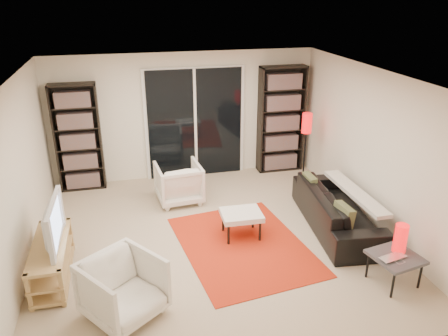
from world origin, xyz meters
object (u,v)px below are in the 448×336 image
at_px(sofa, 337,209).
at_px(armchair_back, 179,183).
at_px(bookshelf_left, 78,138).
at_px(floor_lamp, 306,131).
at_px(side_table, 396,258).
at_px(ottoman, 241,216).
at_px(armchair_front, 123,288).
at_px(bookshelf_right, 281,120).
at_px(tv_stand, 52,260).

height_order(sofa, armchair_back, armchair_back).
xyz_separation_m(bookshelf_left, armchair_back, (1.65, -0.96, -0.63)).
bearing_deg(floor_lamp, armchair_back, -174.30).
bearing_deg(sofa, bookshelf_left, 64.45).
height_order(side_table, floor_lamp, floor_lamp).
bearing_deg(sofa, floor_lamp, 0.62).
bearing_deg(bookshelf_left, armchair_back, -30.19).
relative_size(sofa, ottoman, 3.50).
xyz_separation_m(ottoman, side_table, (1.56, -1.53, 0.01)).
height_order(sofa, armchair_front, armchair_front).
distance_m(armchair_back, ottoman, 1.57).
relative_size(bookshelf_right, floor_lamp, 1.55).
bearing_deg(side_table, floor_lamp, 87.72).
distance_m(bookshelf_left, side_table, 5.57).
bearing_deg(tv_stand, side_table, -14.98).
relative_size(side_table, floor_lamp, 0.47).
xyz_separation_m(bookshelf_right, ottoman, (-1.46, -2.35, -0.70)).
bearing_deg(armchair_front, tv_stand, 97.21).
height_order(tv_stand, armchair_front, armchair_front).
relative_size(armchair_back, floor_lamp, 0.56).
bearing_deg(bookshelf_left, armchair_front, -80.08).
bearing_deg(bookshelf_right, side_table, -88.55).
xyz_separation_m(ottoman, floor_lamp, (1.69, 1.63, 0.69)).
distance_m(bookshelf_left, floor_lamp, 4.14).
height_order(tv_stand, ottoman, tv_stand).
distance_m(tv_stand, armchair_front, 1.28).
height_order(bookshelf_left, floor_lamp, bookshelf_left).
bearing_deg(armchair_back, floor_lamp, -179.56).
xyz_separation_m(sofa, floor_lamp, (0.17, 1.70, 0.72)).
bearing_deg(ottoman, sofa, -2.76).
relative_size(sofa, armchair_front, 2.68).
bearing_deg(side_table, bookshelf_left, 135.52).
bearing_deg(sofa, bookshelf_right, 7.57).
xyz_separation_m(bookshelf_left, ottoman, (2.39, -2.35, -0.63)).
distance_m(armchair_front, ottoman, 2.20).
xyz_separation_m(tv_stand, armchair_back, (1.88, 1.80, 0.08)).
bearing_deg(sofa, tv_stand, 100.91).
relative_size(bookshelf_left, side_table, 3.04).
distance_m(bookshelf_right, ottoman, 2.85).
xyz_separation_m(bookshelf_left, tv_stand, (-0.23, -2.76, -0.71)).
xyz_separation_m(tv_stand, ottoman, (2.62, 0.41, 0.08)).
distance_m(tv_stand, sofa, 4.15).
height_order(bookshelf_right, ottoman, bookshelf_right).
bearing_deg(armchair_front, floor_lamp, 4.67).
xyz_separation_m(side_table, floor_lamp, (0.13, 3.16, 0.67)).
distance_m(tv_stand, side_table, 4.33).
xyz_separation_m(armchair_back, ottoman, (0.74, -1.39, 0.00)).
xyz_separation_m(bookshelf_right, floor_lamp, (0.22, -0.72, -0.02)).
height_order(bookshelf_right, side_table, bookshelf_right).
distance_m(sofa, ottoman, 1.52).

